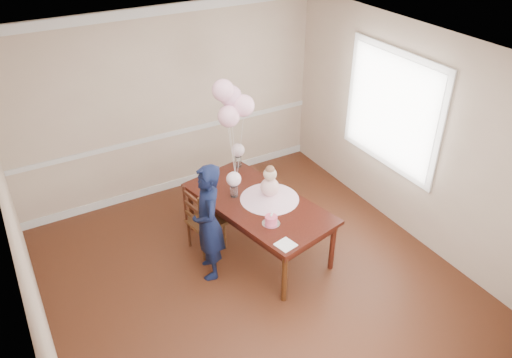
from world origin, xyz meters
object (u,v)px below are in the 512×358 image
at_px(dining_table_top, 258,203).
at_px(birthday_cake, 271,220).
at_px(dining_chair_seat, 206,221).
at_px(woman, 208,223).

bearing_deg(dining_table_top, birthday_cake, -113.96).
relative_size(dining_table_top, dining_chair_seat, 4.78).
xyz_separation_m(birthday_cake, woman, (-0.62, 0.35, -0.04)).
height_order(birthday_cake, woman, woman).
height_order(dining_table_top, dining_chair_seat, dining_table_top).
bearing_deg(dining_table_top, dining_chair_seat, 137.85).
relative_size(dining_chair_seat, woman, 0.27).
xyz_separation_m(dining_chair_seat, woman, (-0.15, -0.44, 0.33)).
bearing_deg(dining_chair_seat, birthday_cake, -68.71).
bearing_deg(birthday_cake, dining_table_top, 78.13).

